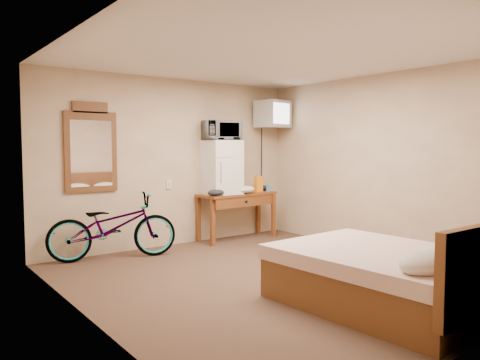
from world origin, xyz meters
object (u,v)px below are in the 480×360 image
at_px(microwave, 222,130).
at_px(bicycle, 113,226).
at_px(blue_cup, 268,188).
at_px(desk, 238,201).
at_px(wall_mirror, 91,148).
at_px(bed, 389,276).
at_px(crt_television, 273,114).
at_px(mini_fridge, 222,167).

xyz_separation_m(microwave, bicycle, (-1.81, -0.09, -1.30)).
distance_m(microwave, blue_cup, 1.26).
xyz_separation_m(blue_cup, bicycle, (-2.67, 0.02, -0.37)).
distance_m(desk, microwave, 1.15).
xyz_separation_m(desk, blue_cup, (0.56, -0.07, 0.19)).
height_order(microwave, wall_mirror, wall_mirror).
xyz_separation_m(wall_mirror, bed, (1.46, -3.65, -1.16)).
bearing_deg(crt_television, bed, -114.25).
relative_size(desk, wall_mirror, 1.11).
bearing_deg(bed, bicycle, 111.42).
height_order(microwave, crt_television, crt_television).
relative_size(crt_television, wall_mirror, 0.52).
distance_m(mini_fridge, bed, 3.57).
distance_m(blue_cup, crt_television, 1.23).
xyz_separation_m(microwave, wall_mirror, (-1.97, 0.23, -0.28)).
bearing_deg(blue_cup, mini_fridge, 172.25).
relative_size(microwave, bed, 0.28).
distance_m(mini_fridge, microwave, 0.57).
relative_size(desk, microwave, 2.41).
xyz_separation_m(mini_fridge, crt_television, (1.03, -0.02, 0.86)).
bearing_deg(crt_television, bicycle, -178.56).
xyz_separation_m(microwave, blue_cup, (0.85, -0.12, -0.93)).
relative_size(blue_cup, bed, 0.06).
bearing_deg(microwave, crt_television, 12.57).
bearing_deg(crt_television, microwave, 178.76).
height_order(crt_television, bicycle, crt_television).
relative_size(blue_cup, bicycle, 0.07).
distance_m(blue_cup, bicycle, 2.69).
bearing_deg(wall_mirror, blue_cup, -6.99).
relative_size(desk, bed, 0.68).
bearing_deg(mini_fridge, wall_mirror, 173.35).
height_order(microwave, blue_cup, microwave).
bearing_deg(bicycle, wall_mirror, 40.98).
bearing_deg(desk, wall_mirror, 173.15).
xyz_separation_m(mini_fridge, bicycle, (-1.81, -0.09, -0.73)).
height_order(crt_television, bed, crt_television).
bearing_deg(bicycle, crt_television, -73.25).
relative_size(mini_fridge, crt_television, 1.33).
height_order(desk, bicycle, bicycle).
xyz_separation_m(desk, bicycle, (-2.11, -0.05, -0.19)).
xyz_separation_m(microwave, crt_television, (1.03, -0.02, 0.29)).
height_order(desk, blue_cup, blue_cup).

